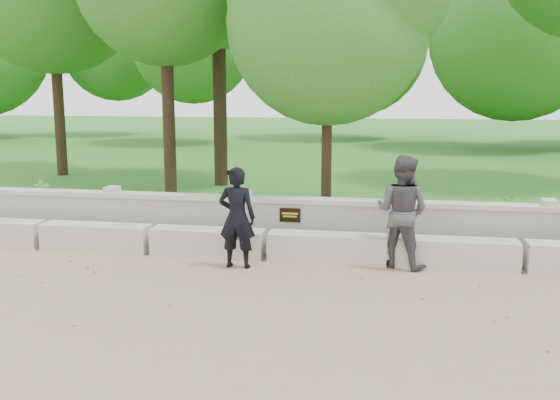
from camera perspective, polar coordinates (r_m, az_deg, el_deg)
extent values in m
plane|color=#907D58|center=(8.54, -3.81, -8.67)|extent=(80.00, 80.00, 0.00)
cube|color=#22661C|center=(22.08, 5.01, 3.29)|extent=(40.00, 22.00, 0.25)
cube|color=beige|center=(11.23, -16.46, -3.27)|extent=(1.90, 0.45, 0.45)
cube|color=beige|center=(10.49, -6.62, -3.85)|extent=(1.90, 0.45, 0.45)
cube|color=beige|center=(10.11, 4.33, -4.35)|extent=(1.90, 0.45, 0.45)
cube|color=beige|center=(10.11, 15.72, -4.70)|extent=(1.90, 0.45, 0.45)
cube|color=beige|center=(10.88, -0.52, -2.27)|extent=(12.50, 0.25, 0.82)
cube|color=beige|center=(10.79, -0.53, 0.06)|extent=(12.50, 0.35, 0.08)
cube|color=black|center=(10.65, 0.92, -1.39)|extent=(0.36, 0.02, 0.24)
imported|color=black|center=(9.64, -3.95, -1.60)|extent=(0.58, 0.39, 1.58)
cube|color=black|center=(9.21, -4.49, 2.50)|extent=(0.14, 0.02, 0.07)
imported|color=#3F3F44|center=(9.82, 11.09, -1.04)|extent=(1.05, 0.95, 1.75)
cylinder|color=#382619|center=(19.26, -19.62, 8.83)|extent=(0.30, 0.30, 4.50)
cylinder|color=#382619|center=(14.66, -10.17, 8.43)|extent=(0.28, 0.28, 4.20)
cylinder|color=#382619|center=(16.30, -5.54, 10.34)|extent=(0.35, 0.35, 5.13)
cylinder|color=#382619|center=(12.04, 4.29, 5.21)|extent=(0.20, 0.20, 2.94)
sphere|color=#1E6519|center=(12.09, 4.45, 17.15)|extent=(3.79, 3.79, 3.79)
imported|color=#3E802B|center=(13.54, -20.85, 0.31)|extent=(0.40, 0.43, 0.68)
imported|color=#3E802B|center=(12.91, 12.01, 0.30)|extent=(0.35, 0.41, 0.68)
imported|color=#3E802B|center=(11.55, 20.96, -1.36)|extent=(0.77, 0.74, 0.66)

